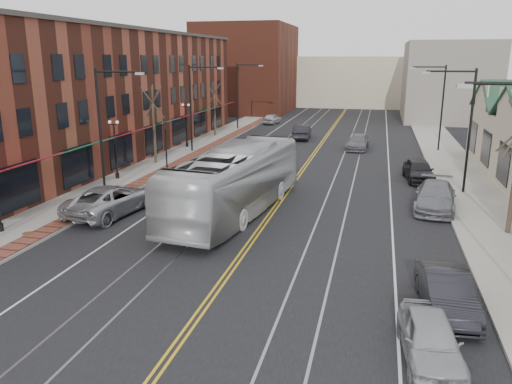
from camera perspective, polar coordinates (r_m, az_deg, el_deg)
The scene contains 27 objects.
ground at distance 16.27m, azimuth -9.74°, elevation -17.81°, with size 160.00×160.00×0.00m, color black.
sidewalk_left at distance 37.98m, azimuth -14.48°, elevation 1.36°, with size 4.00×120.00×0.15m, color gray.
sidewalk_right at distance 34.15m, azimuth 23.86°, elevation -1.00°, with size 4.00×120.00×0.15m, color gray.
building_left at distance 46.67m, azimuth -18.56°, elevation 10.30°, with size 10.00×50.00×11.00m, color maroon.
backdrop_left at distance 85.27m, azimuth -0.99°, elevation 13.89°, with size 14.00×18.00×14.00m, color maroon.
backdrop_mid at distance 97.69m, azimuth 10.68°, elevation 12.33°, with size 22.00×14.00×9.00m, color #B6A88C.
backdrop_right at distance 78.04m, azimuth 21.07°, elevation 11.71°, with size 12.00×16.00×11.00m, color slate.
streetlight_l_1 at distance 33.23m, azimuth -16.82°, elevation 7.97°, with size 3.33×0.25×8.00m.
streetlight_l_2 at distance 47.64m, azimuth -6.99°, elevation 10.47°, with size 3.33×0.25×8.00m.
streetlight_l_3 at distance 62.83m, azimuth -1.75°, elevation 11.66°, with size 3.33×0.25×8.00m.
streetlight_r_1 at distance 35.03m, azimuth 22.64°, elevation 7.80°, with size 3.33×0.25×8.00m.
streetlight_r_2 at distance 50.84m, azimuth 20.07°, elevation 9.96°, with size 3.33×0.25×8.00m.
lamppost_l_2 at distance 37.93m, azimuth -15.76°, elevation 4.54°, with size 0.84×0.28×4.27m.
lamppost_l_3 at distance 50.43m, azimuth -7.96°, elevation 7.46°, with size 0.84×0.28×4.27m.
tree_left_near at distance 42.87m, azimuth -11.61°, elevation 7.73°, with size 1.78×1.37×6.48m.
tree_left_far at distance 57.67m, azimuth -4.76°, elevation 9.57°, with size 1.66×1.28×6.02m.
manhole_far at distance 27.91m, azimuth -24.60°, elevation -4.32°, with size 0.60×0.60×0.02m, color #592D19.
traffic_signal at distance 40.44m, azimuth -10.28°, elevation 5.70°, with size 0.18×0.15×3.80m.
transit_bus at distance 28.61m, azimuth -2.32°, elevation 1.24°, with size 3.25×13.89×3.87m, color silver.
parked_suv at distance 29.96m, azimuth -16.23°, elevation -0.86°, with size 2.83×6.14×1.71m, color #A0A2A7.
parked_car_a at distance 16.32m, azimuth 19.30°, elevation -15.55°, with size 1.63×4.05×1.38m, color #A6A9AD.
parked_car_b at distance 19.28m, azimuth 20.93°, elevation -10.60°, with size 1.57×4.51×1.48m, color black.
parked_car_c at distance 31.50m, azimuth 19.81°, elevation -0.48°, with size 2.26×5.55×1.61m, color slate.
parked_car_d at distance 38.54m, azimuth 18.11°, elevation 2.39°, with size 1.89×4.69×1.60m, color black.
distant_car_left at distance 56.03m, azimuth 5.28°, elevation 6.85°, with size 1.70×4.88×1.61m, color black.
distant_car_right at distance 50.52m, azimuth 11.55°, elevation 5.60°, with size 1.99×4.90×1.42m, color slate.
distant_car_far at distance 69.00m, azimuth 1.87°, elevation 8.37°, with size 1.68×4.18×1.42m, color #B1B5B8.
Camera 1 is at (5.76, -12.43, 8.78)m, focal length 35.00 mm.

